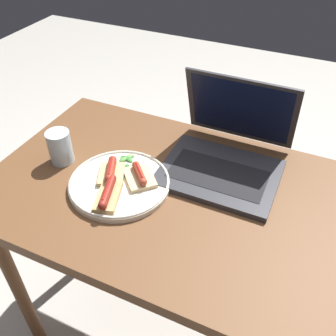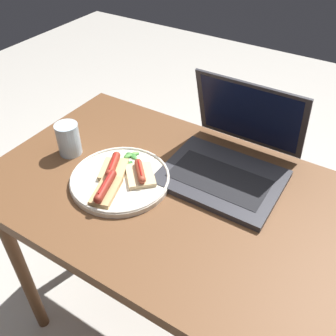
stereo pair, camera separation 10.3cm
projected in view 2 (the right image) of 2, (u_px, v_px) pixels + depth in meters
The scene contains 9 objects.
ground_plane at pixel (182, 335), 1.52m from camera, with size 6.00×6.00×0.00m, color #B7B2A8.
desk at pixel (188, 219), 1.08m from camera, with size 1.18×0.66×0.78m.
laptop at pixel (230, 159), 1.08m from camera, with size 0.34×0.33×0.25m.
plate at pixel (120, 179), 1.07m from camera, with size 0.29×0.29×0.02m.
sausage_toast_left at pixel (140, 174), 1.06m from camera, with size 0.12×0.13×0.04m.
sausage_toast_middle at pixel (106, 189), 1.00m from camera, with size 0.09×0.13×0.04m.
sausage_toast_right at pixel (113, 167), 1.07m from camera, with size 0.10×0.12×0.04m.
salad_pile at pixel (131, 157), 1.13m from camera, with size 0.07×0.08×0.01m.
drinking_glass at pixel (68, 139), 1.15m from camera, with size 0.07×0.07×0.10m.
Camera 2 is at (0.34, -0.65, 1.49)m, focal length 40.00 mm.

